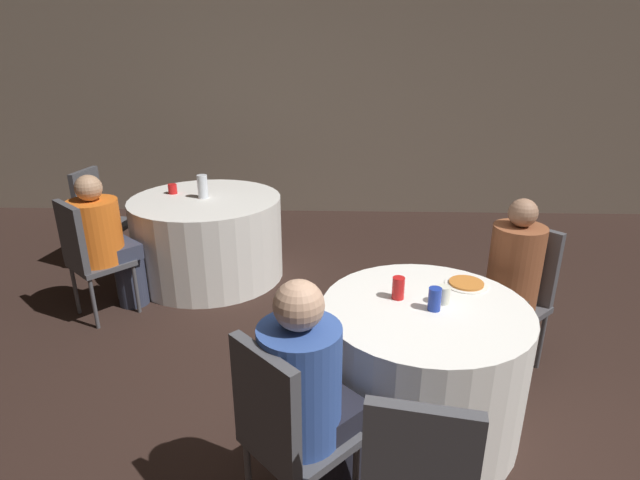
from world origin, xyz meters
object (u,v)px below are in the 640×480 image
object	(u,v)px
chair_far_west	(98,211)
pizza_plate_near	(466,284)
chair_near_southwest	(282,425)
bottle_far	(203,187)
table_near	(421,368)
person_floral_shirt	(505,291)
person_orange_shirt	(106,242)
soda_can_blue	(435,299)
person_blue_shirt	(312,399)
chair_far_southwest	(86,251)
soda_can_red	(398,288)
table_far	(208,237)
chair_near_northeast	(519,286)

from	to	relation	value
chair_far_west	pizza_plate_near	bearing A→B (deg)	66.84
chair_near_southwest	bottle_far	xyz separation A→B (m)	(-0.97, 2.63, 0.29)
chair_near_southwest	table_near	bearing A→B (deg)	90.00
person_floral_shirt	bottle_far	xyz separation A→B (m)	(-2.25, 1.42, 0.27)
person_orange_shirt	soda_can_blue	bearing A→B (deg)	12.27
chair_far_west	person_blue_shirt	bearing A→B (deg)	47.40
chair_near_southwest	chair_far_southwest	bearing A→B (deg)	178.15
table_near	pizza_plate_near	xyz separation A→B (m)	(0.27, 0.26, 0.38)
pizza_plate_near	soda_can_red	xyz separation A→B (m)	(-0.41, -0.17, 0.05)
chair_near_southwest	person_blue_shirt	distance (m)	0.17
pizza_plate_near	person_blue_shirt	bearing A→B (deg)	-135.26
table_far	person_orange_shirt	distance (m)	0.95
person_orange_shirt	bottle_far	bearing A→B (deg)	90.87
table_far	person_floral_shirt	bearing A→B (deg)	-32.33
person_floral_shirt	bottle_far	bearing A→B (deg)	15.89
chair_far_southwest	soda_can_blue	size ratio (longest dim) A/B	7.83
chair_far_southwest	soda_can_blue	bearing A→B (deg)	15.66
table_far	soda_can_blue	bearing A→B (deg)	-49.70
chair_far_southwest	chair_near_southwest	bearing A→B (deg)	-5.59
chair_near_northeast	person_floral_shirt	world-z (taller)	person_floral_shirt
table_far	soda_can_red	xyz separation A→B (m)	(1.50, -1.86, 0.44)
table_near	pizza_plate_near	bearing A→B (deg)	44.61
chair_near_southwest	chair_near_northeast	world-z (taller)	same
person_blue_shirt	bottle_far	bearing A→B (deg)	158.67
person_floral_shirt	pizza_plate_near	bearing A→B (deg)	87.55
chair_near_southwest	bottle_far	world-z (taller)	bottle_far
chair_near_northeast	bottle_far	distance (m)	2.73
person_blue_shirt	soda_can_blue	world-z (taller)	person_blue_shirt
table_far	pizza_plate_near	xyz separation A→B (m)	(1.91, -1.68, 0.38)
table_far	table_near	bearing A→B (deg)	-49.78
bottle_far	chair_far_southwest	bearing A→B (deg)	-130.72
pizza_plate_near	soda_can_blue	size ratio (longest dim) A/B	1.99
chair_near_northeast	person_floral_shirt	bearing A→B (deg)	90.00
person_orange_shirt	table_near	bearing A→B (deg)	12.53
chair_near_northeast	chair_far_west	bearing A→B (deg)	25.11
soda_can_blue	bottle_far	distance (m)	2.60
soda_can_blue	person_floral_shirt	bearing A→B (deg)	45.03
bottle_far	person_orange_shirt	bearing A→B (deg)	-130.59
table_far	soda_can_blue	size ratio (longest dim) A/B	11.01
person_orange_shirt	soda_can_blue	distance (m)	2.63
person_orange_shirt	soda_can_red	world-z (taller)	person_orange_shirt
soda_can_blue	bottle_far	world-z (taller)	bottle_far
person_orange_shirt	person_floral_shirt	xyz separation A→B (m)	(2.85, -0.72, -0.01)
chair_far_southwest	person_blue_shirt	size ratio (longest dim) A/B	0.81
soda_can_red	pizza_plate_near	bearing A→B (deg)	23.27
chair_near_southwest	person_orange_shirt	distance (m)	2.49
chair_near_northeast	person_blue_shirt	size ratio (longest dim) A/B	0.81
chair_far_southwest	pizza_plate_near	world-z (taller)	chair_far_southwest
person_orange_shirt	pizza_plate_near	distance (m)	2.72
chair_far_west	soda_can_red	world-z (taller)	chair_far_west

